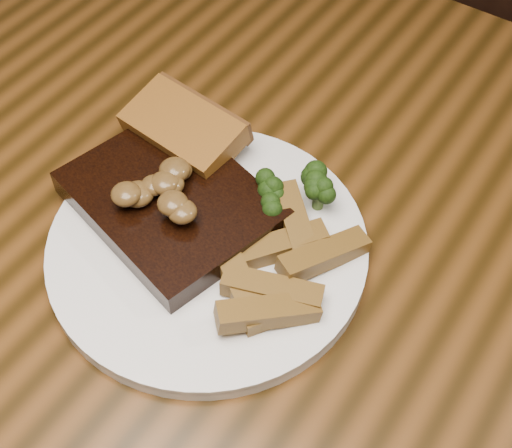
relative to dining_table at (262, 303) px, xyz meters
The scene contains 9 objects.
dining_table is the anchor object (origin of this frame).
chair_far 0.64m from the dining_table, 94.33° to the left, with size 0.44×0.44×0.85m.
plate 0.11m from the dining_table, 143.40° to the right, with size 0.29×0.29×0.01m, color white.
steak 0.15m from the dining_table, 169.66° to the right, with size 0.18×0.14×0.03m, color black.
steak_bone 0.17m from the dining_table, 138.80° to the right, with size 0.15×0.01×0.02m, color beige.
mushroom_pile 0.17m from the dining_table, 168.65° to the right, with size 0.08×0.08×0.03m, color brown, non-canonical shape.
garlic_bread 0.18m from the dining_table, 158.39° to the left, with size 0.11×0.06×0.03m, color brown.
potato_wedges 0.13m from the dining_table, 30.15° to the right, with size 0.11×0.11×0.02m, color brown, non-canonical shape.
broccoli_cluster 0.14m from the dining_table, 87.26° to the left, with size 0.06×0.06×0.04m, color #1E3A0D, non-canonical shape.
Camera 1 is at (0.21, -0.32, 1.28)m, focal length 50.00 mm.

